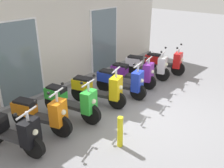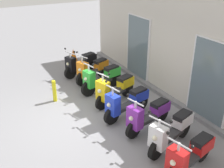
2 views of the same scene
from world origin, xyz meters
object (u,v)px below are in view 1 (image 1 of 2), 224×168
object	(u,v)px
scooter_purple	(133,73)
scooter_white	(147,66)
scooter_red	(164,61)
curb_bollard	(120,132)
scooter_orange	(41,114)
scooter_green	(71,101)
scooter_blue	(121,81)
scooter_black	(11,131)
scooter_yellow	(98,89)

from	to	relation	value
scooter_purple	scooter_white	xyz separation A→B (m)	(0.86, 0.03, 0.01)
scooter_purple	scooter_white	size ratio (longest dim) A/B	0.99
scooter_white	scooter_red	distance (m)	0.85
scooter_white	curb_bollard	bearing A→B (deg)	-154.34
scooter_orange	scooter_green	world-z (taller)	scooter_orange
scooter_blue	scooter_white	world-z (taller)	scooter_blue
scooter_black	scooter_blue	world-z (taller)	scooter_blue
scooter_orange	scooter_green	distance (m)	0.84
scooter_blue	scooter_red	size ratio (longest dim) A/B	1.06
scooter_green	scooter_red	bearing A→B (deg)	-1.65
scooter_green	scooter_purple	size ratio (longest dim) A/B	1.05
scooter_green	scooter_white	bearing A→B (deg)	1.23
curb_bollard	scooter_white	bearing A→B (deg)	25.66
scooter_green	scooter_white	world-z (taller)	scooter_green
scooter_green	scooter_yellow	world-z (taller)	scooter_yellow
scooter_blue	scooter_purple	world-z (taller)	scooter_blue
scooter_blue	curb_bollard	distance (m)	2.39
scooter_red	scooter_white	bearing A→B (deg)	166.64
scooter_orange	scooter_green	size ratio (longest dim) A/B	0.93
scooter_red	scooter_green	bearing A→B (deg)	178.35
scooter_yellow	scooter_orange	bearing A→B (deg)	177.17
curb_bollard	scooter_purple	bearing A→B (deg)	31.92
scooter_green	scooter_white	xyz separation A→B (m)	(3.44, 0.07, -0.01)
scooter_yellow	scooter_white	distance (m)	2.51
scooter_black	scooter_green	size ratio (longest dim) A/B	0.92
scooter_green	scooter_blue	world-z (taller)	scooter_green
scooter_black	curb_bollard	world-z (taller)	scooter_black
scooter_red	scooter_yellow	bearing A→B (deg)	178.33
scooter_black	scooter_blue	distance (m)	3.40
scooter_red	curb_bollard	bearing A→B (deg)	-161.05
scooter_black	scooter_white	world-z (taller)	scooter_black
scooter_purple	scooter_red	size ratio (longest dim) A/B	1.03
scooter_green	scooter_purple	distance (m)	2.59
scooter_blue	scooter_purple	xyz separation A→B (m)	(0.80, 0.16, -0.01)
scooter_blue	scooter_yellow	bearing A→B (deg)	173.59
scooter_yellow	scooter_purple	bearing A→B (deg)	2.32
scooter_yellow	curb_bollard	world-z (taller)	scooter_yellow
scooter_green	scooter_red	xyz separation A→B (m)	(4.27, -0.12, -0.02)
scooter_black	curb_bollard	distance (m)	2.18
scooter_blue	scooter_green	bearing A→B (deg)	176.09
scooter_black	scooter_yellow	bearing A→B (deg)	1.01
scooter_black	curb_bollard	size ratio (longest dim) A/B	2.17
scooter_black	curb_bollard	xyz separation A→B (m)	(1.54, -1.54, -0.12)
scooter_orange	scooter_blue	xyz separation A→B (m)	(2.63, -0.18, -0.01)
scooter_white	scooter_black	bearing A→B (deg)	-178.36
scooter_yellow	scooter_white	world-z (taller)	scooter_yellow
scooter_purple	scooter_yellow	bearing A→B (deg)	-177.68
scooter_black	scooter_white	size ratio (longest dim) A/B	0.95
scooter_green	curb_bollard	size ratio (longest dim) A/B	2.36
scooter_red	scooter_blue	bearing A→B (deg)	179.97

